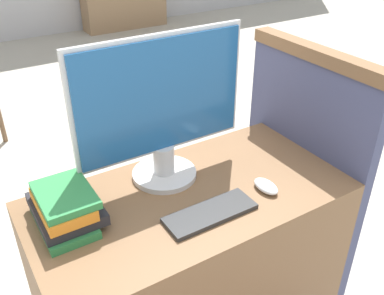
# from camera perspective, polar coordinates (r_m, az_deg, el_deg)

# --- Properties ---
(desk) EXTENTS (1.13, 0.58, 0.77)m
(desk) POSITION_cam_1_polar(r_m,az_deg,el_deg) (1.77, -0.17, -16.23)
(desk) COLOR brown
(desk) RESTS_ON ground_plane
(carrel_divider) EXTENTS (0.07, 0.66, 1.18)m
(carrel_divider) POSITION_cam_1_polar(r_m,az_deg,el_deg) (1.95, 14.10, -3.84)
(carrel_divider) COLOR #474C70
(carrel_divider) RESTS_ON ground_plane
(monitor) EXTENTS (0.63, 0.24, 0.53)m
(monitor) POSITION_cam_1_polar(r_m,az_deg,el_deg) (1.46, -4.08, 5.24)
(monitor) COLOR silver
(monitor) RESTS_ON desk
(keyboard) EXTENTS (0.31, 0.11, 0.02)m
(keyboard) POSITION_cam_1_polar(r_m,az_deg,el_deg) (1.41, 2.45, -8.74)
(keyboard) COLOR #2D2D2D
(keyboard) RESTS_ON desk
(mouse) EXTENTS (0.06, 0.11, 0.03)m
(mouse) POSITION_cam_1_polar(r_m,az_deg,el_deg) (1.54, 9.84, -5.11)
(mouse) COLOR white
(mouse) RESTS_ON desk
(book_stack) EXTENTS (0.19, 0.27, 0.13)m
(book_stack) POSITION_cam_1_polar(r_m,az_deg,el_deg) (1.41, -16.60, -7.70)
(book_stack) COLOR #2D7F42
(book_stack) RESTS_ON desk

